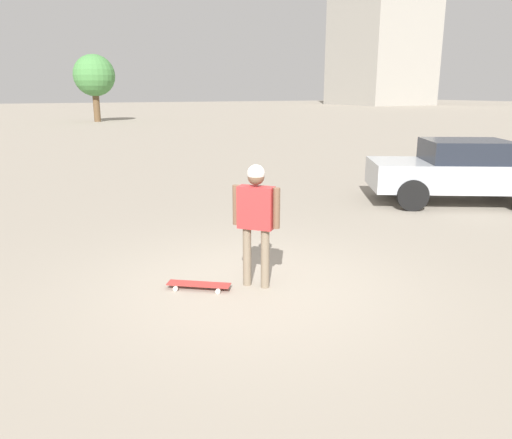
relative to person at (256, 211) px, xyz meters
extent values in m
plane|color=gray|center=(0.00, 0.00, -1.06)|extent=(220.00, 220.00, 0.00)
cylinder|color=#7A6B56|center=(-0.09, -0.09, -0.65)|extent=(0.11, 0.11, 0.82)
cylinder|color=#7A6B56|center=(0.09, 0.09, -0.65)|extent=(0.11, 0.11, 0.82)
cube|color=#B22D2D|center=(0.00, 0.00, 0.04)|extent=(0.48, 0.47, 0.56)
cylinder|color=brown|center=(-0.20, -0.19, 0.05)|extent=(0.09, 0.09, 0.53)
cylinder|color=brown|center=(0.20, 0.19, 0.05)|extent=(0.09, 0.09, 0.53)
sphere|color=brown|center=(0.00, 0.00, 0.45)|extent=(0.22, 0.22, 0.22)
sphere|color=silver|center=(0.00, 0.00, 0.49)|extent=(0.23, 0.23, 0.23)
cube|color=#A5332D|center=(-0.24, -0.74, -0.99)|extent=(0.65, 0.81, 0.01)
cylinder|color=silver|center=(-0.31, -1.04, -1.03)|extent=(0.06, 0.07, 0.06)
cylinder|color=silver|center=(-0.50, -0.91, -1.03)|extent=(0.06, 0.07, 0.06)
cylinder|color=silver|center=(0.02, -0.57, -1.03)|extent=(0.06, 0.07, 0.06)
cylinder|color=silver|center=(-0.16, -0.44, -1.03)|extent=(0.06, 0.07, 0.06)
cube|color=#ADB2B7|center=(-2.57, 6.59, -0.39)|extent=(3.54, 4.43, 0.64)
cube|color=#1E232D|center=(-2.52, 6.68, 0.17)|extent=(2.28, 2.38, 0.50)
cylinder|color=black|center=(-2.43, 5.05, -0.71)|extent=(0.51, 0.70, 0.69)
cylinder|color=black|center=(-3.96, 5.92, -0.71)|extent=(0.51, 0.70, 0.69)
cylinder|color=black|center=(-2.72, 8.13, -0.71)|extent=(0.51, 0.70, 0.69)
cube|color=#9E998E|center=(-70.09, 60.13, 13.33)|extent=(15.44, 14.10, 28.77)
cylinder|color=brown|center=(-39.20, 4.24, 0.25)|extent=(0.55, 0.55, 2.62)
sphere|color=#478442|center=(-39.20, 4.24, 2.76)|extent=(3.42, 3.42, 3.42)
camera|label=1|loc=(5.70, -2.81, 1.53)|focal=35.00mm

